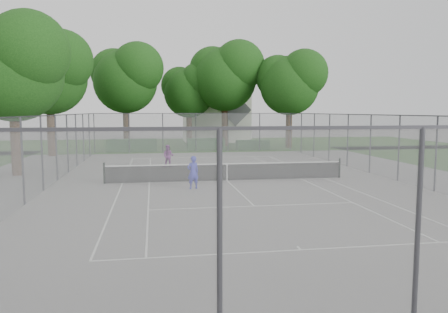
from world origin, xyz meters
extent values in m
plane|color=slate|center=(0.00, 0.00, 0.00)|extent=(120.00, 120.00, 0.00)
cube|color=#214714|center=(0.00, 26.00, 0.00)|extent=(60.00, 20.00, 0.00)
cube|color=silver|center=(0.00, -11.88, 0.01)|extent=(10.97, 0.06, 0.01)
cube|color=silver|center=(0.00, 11.88, 0.01)|extent=(10.97, 0.06, 0.01)
cube|color=silver|center=(-5.49, 0.00, 0.01)|extent=(0.06, 23.77, 0.01)
cube|color=silver|center=(5.49, 0.00, 0.01)|extent=(0.06, 23.77, 0.01)
cube|color=silver|center=(-4.12, 0.00, 0.01)|extent=(0.06, 23.77, 0.01)
cube|color=silver|center=(4.12, 0.00, 0.01)|extent=(0.06, 23.77, 0.01)
cube|color=silver|center=(0.00, -6.40, 0.01)|extent=(8.23, 0.06, 0.01)
cube|color=silver|center=(0.00, 6.40, 0.01)|extent=(8.23, 0.06, 0.01)
cube|color=silver|center=(0.00, 0.00, 0.01)|extent=(0.06, 12.80, 0.01)
cube|color=silver|center=(0.00, -11.73, 0.01)|extent=(0.06, 0.30, 0.01)
cube|color=silver|center=(0.00, 11.73, 0.01)|extent=(0.06, 0.30, 0.01)
cylinder|color=black|center=(-6.39, 0.00, 0.55)|extent=(0.10, 0.10, 1.10)
cylinder|color=black|center=(6.39, 0.00, 0.55)|extent=(0.10, 0.10, 1.10)
cube|color=black|center=(0.00, 0.00, 0.45)|extent=(12.67, 0.01, 0.86)
cube|color=silver|center=(0.00, 0.00, 0.91)|extent=(12.77, 0.03, 0.06)
cube|color=silver|center=(0.00, 0.00, 0.44)|extent=(0.05, 0.02, 0.88)
cylinder|color=#38383D|center=(-9.00, 17.00, 1.75)|extent=(0.08, 0.08, 3.50)
cylinder|color=#38383D|center=(9.00, 17.00, 1.75)|extent=(0.08, 0.08, 3.50)
cube|color=slate|center=(0.00, -17.00, 1.75)|extent=(18.00, 0.02, 3.50)
cube|color=slate|center=(0.00, 17.00, 1.75)|extent=(18.00, 0.02, 3.50)
cube|color=slate|center=(-9.00, 0.00, 1.75)|extent=(0.02, 34.00, 3.50)
cube|color=slate|center=(9.00, 0.00, 1.75)|extent=(0.02, 34.00, 3.50)
cube|color=#38383D|center=(0.00, -17.00, 3.50)|extent=(18.00, 0.05, 0.05)
cube|color=#38383D|center=(0.00, 17.00, 3.50)|extent=(18.00, 0.05, 0.05)
cube|color=#38383D|center=(-9.00, 0.00, 3.50)|extent=(0.05, 34.00, 0.05)
cube|color=#38383D|center=(9.00, 0.00, 3.50)|extent=(0.05, 34.00, 0.05)
cylinder|color=#372114|center=(-6.49, 21.85, 2.21)|extent=(0.64, 0.64, 4.42)
sphere|color=#12380F|center=(-6.49, 21.85, 6.62)|extent=(6.29, 6.29, 6.29)
sphere|color=#12380F|center=(-5.23, 20.90, 7.88)|extent=(5.03, 5.03, 5.03)
sphere|color=#12380F|center=(-7.59, 22.63, 7.57)|extent=(4.72, 4.72, 4.72)
cylinder|color=#372114|center=(0.03, 24.78, 1.89)|extent=(0.61, 0.61, 3.79)
sphere|color=#12380F|center=(0.03, 24.78, 5.68)|extent=(5.39, 5.39, 5.39)
sphere|color=#12380F|center=(1.11, 23.98, 6.75)|extent=(4.31, 4.31, 4.31)
sphere|color=#12380F|center=(-0.91, 25.46, 6.48)|extent=(4.04, 4.04, 4.04)
cylinder|color=#372114|center=(3.69, 23.22, 2.35)|extent=(0.65, 0.65, 4.71)
sphere|color=#12380F|center=(3.69, 23.22, 7.05)|extent=(6.69, 6.69, 6.69)
sphere|color=#12380F|center=(5.03, 22.21, 8.39)|extent=(5.35, 5.35, 5.35)
sphere|color=#12380F|center=(2.52, 24.05, 8.05)|extent=(5.02, 5.02, 5.02)
cylinder|color=#372114|center=(9.78, 19.92, 2.09)|extent=(0.63, 0.63, 4.17)
sphere|color=#12380F|center=(9.78, 19.92, 6.25)|extent=(5.94, 5.94, 5.94)
sphere|color=#12380F|center=(10.96, 19.03, 7.44)|extent=(4.75, 4.75, 4.75)
sphere|color=#12380F|center=(8.74, 20.67, 7.14)|extent=(4.45, 4.45, 4.45)
cylinder|color=#372114|center=(-12.21, 15.17, 2.17)|extent=(0.63, 0.63, 4.34)
sphere|color=#12380F|center=(-12.21, 15.17, 6.50)|extent=(6.17, 6.17, 6.17)
sphere|color=#12380F|center=(-10.97, 14.25, 7.74)|extent=(4.94, 4.94, 4.94)
sphere|color=#12380F|center=(-13.29, 15.95, 7.43)|extent=(4.63, 4.63, 4.63)
cylinder|color=#372114|center=(-11.71, 3.99, 1.97)|extent=(0.62, 0.62, 3.95)
sphere|color=#12380F|center=(-11.71, 3.99, 5.91)|extent=(5.62, 5.62, 5.62)
sphere|color=#12380F|center=(-10.59, 3.15, 7.04)|extent=(4.49, 4.49, 4.49)
cube|color=#174516|center=(-5.83, 18.26, 0.57)|extent=(4.52, 1.36, 1.13)
cube|color=#174516|center=(1.08, 18.37, 0.56)|extent=(3.53, 1.01, 1.11)
cube|color=#174516|center=(5.55, 17.93, 0.47)|extent=(3.11, 1.14, 0.93)
cube|color=silver|center=(3.70, 29.83, 2.86)|extent=(7.61, 5.71, 5.71)
cube|color=#424246|center=(3.70, 29.83, 5.71)|extent=(7.54, 5.90, 7.54)
imported|color=#3031B4|center=(-2.02, -2.13, 0.79)|extent=(0.66, 0.53, 1.59)
imported|color=#7A2B81|center=(-2.91, 6.10, 0.75)|extent=(0.86, 0.76, 1.49)
camera|label=1|loc=(-3.89, -22.82, 3.74)|focal=35.00mm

